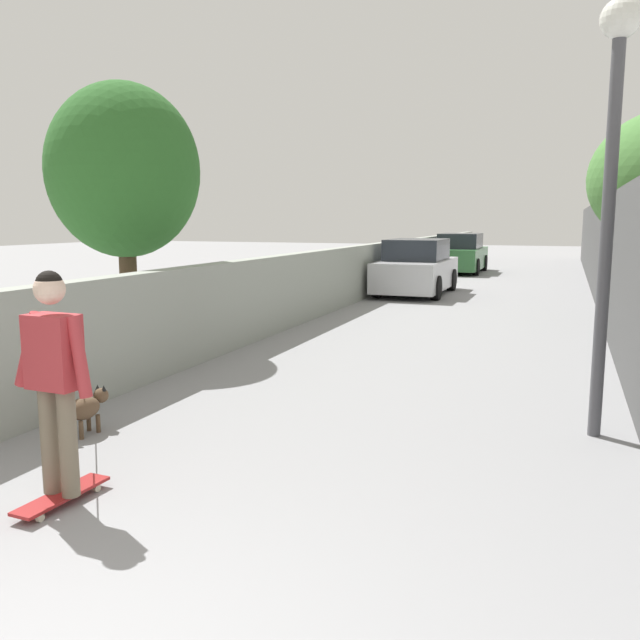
% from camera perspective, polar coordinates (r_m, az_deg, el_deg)
% --- Properties ---
extents(ground_plane, '(80.00, 80.00, 0.00)m').
position_cam_1_polar(ground_plane, '(15.73, 12.61, 0.86)').
color(ground_plane, gray).
extents(wall_left, '(48.00, 0.30, 1.42)m').
position_cam_1_polar(wall_left, '(14.44, -0.25, 3.22)').
color(wall_left, '#999E93').
rests_on(wall_left, ground).
extents(fence_right, '(48.00, 0.30, 2.59)m').
position_cam_1_polar(fence_right, '(13.50, 24.27, 4.56)').
color(fence_right, '#4C4C4C').
rests_on(fence_right, ground).
extents(tree_left_mid, '(2.40, 2.40, 4.23)m').
position_cam_1_polar(tree_left_mid, '(11.18, -16.60, 12.17)').
color(tree_left_mid, '#473523').
rests_on(tree_left_mid, ground).
extents(lamp_post, '(0.36, 0.36, 4.03)m').
position_cam_1_polar(lamp_post, '(6.79, 23.98, 13.88)').
color(lamp_post, '#4C4C51').
rests_on(lamp_post, ground).
extents(skateboard, '(0.81, 0.24, 0.08)m').
position_cam_1_polar(skateboard, '(5.38, -21.39, -13.96)').
color(skateboard, maroon).
rests_on(skateboard, ground).
extents(person_skateboarder, '(0.24, 0.71, 1.65)m').
position_cam_1_polar(person_skateboarder, '(5.10, -21.99, -3.70)').
color(person_skateboarder, '#726651').
rests_on(person_skateboarder, skateboard).
extents(dog, '(1.67, 1.05, 1.06)m').
position_cam_1_polar(dog, '(6.87, -19.52, -7.10)').
color(dog, brown).
rests_on(dog, ground).
extents(car_near, '(4.00, 1.80, 1.54)m').
position_cam_1_polar(car_near, '(18.78, 8.34, 4.42)').
color(car_near, silver).
rests_on(car_near, ground).
extents(car_far, '(4.09, 1.80, 1.54)m').
position_cam_1_polar(car_far, '(26.78, 12.02, 5.57)').
color(car_far, '#336B38').
rests_on(car_far, ground).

